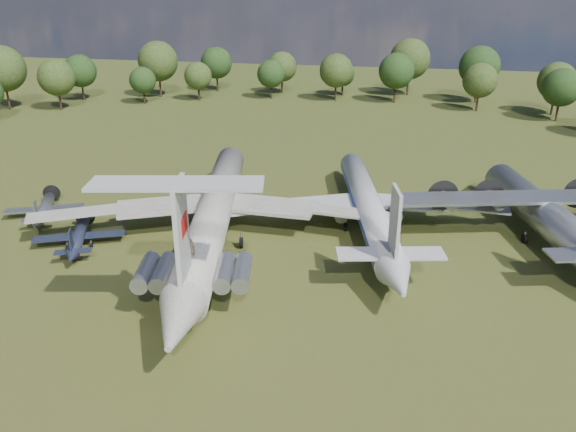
% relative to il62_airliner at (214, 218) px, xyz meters
% --- Properties ---
extents(ground, '(300.00, 300.00, 0.00)m').
position_rel_il62_airliner_xyz_m(ground, '(4.30, 2.06, -2.86)').
color(ground, '#284115').
rests_on(ground, ground).
extents(il62_airliner, '(55.47, 66.01, 5.72)m').
position_rel_il62_airliner_xyz_m(il62_airliner, '(0.00, 0.00, 0.00)').
color(il62_airliner, silver).
rests_on(il62_airliner, ground).
extents(tu104_jet, '(45.08, 54.23, 4.77)m').
position_rel_il62_airliner_xyz_m(tu104_jet, '(17.95, 7.39, -0.47)').
color(tu104_jet, silver).
rests_on(tu104_jet, ground).
extents(an12_transport, '(44.59, 47.64, 5.27)m').
position_rel_il62_airliner_xyz_m(an12_transport, '(39.24, 8.07, -0.22)').
color(an12_transport, '#9EA0A5').
rests_on(an12_transport, ground).
extents(small_prop_west, '(15.29, 17.30, 2.10)m').
position_rel_il62_airliner_xyz_m(small_prop_west, '(-15.20, -5.27, -1.81)').
color(small_prop_west, '#151C30').
rests_on(small_prop_west, ground).
extents(small_prop_northwest, '(14.90, 16.81, 2.04)m').
position_rel_il62_airliner_xyz_m(small_prop_northwest, '(-24.44, 1.85, -1.84)').
color(small_prop_northwest, gray).
rests_on(small_prop_northwest, ground).
extents(person_on_il62, '(0.84, 0.70, 1.95)m').
position_rel_il62_airliner_xyz_m(person_on_il62, '(3.16, -15.70, 3.84)').
color(person_on_il62, '#92684A').
rests_on(person_on_il62, il62_airliner).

